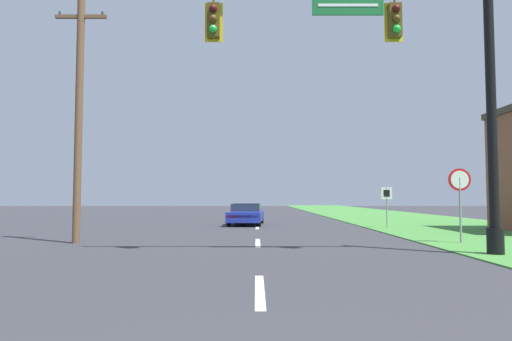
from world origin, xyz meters
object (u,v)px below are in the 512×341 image
object	(u,v)px
route_sign_post	(386,198)
utility_pole_near	(78,111)
signal_mast	(413,75)
stop_sign	(459,188)
car_ahead	(245,214)

from	to	relation	value
route_sign_post	utility_pole_near	xyz separation A→B (m)	(-12.75, -7.38, 3.03)
signal_mast	route_sign_post	size ratio (longest dim) A/B	4.44
stop_sign	utility_pole_near	distance (m)	13.33
stop_sign	signal_mast	bearing A→B (deg)	-129.83
route_sign_post	utility_pole_near	bearing A→B (deg)	-149.96
signal_mast	car_ahead	xyz separation A→B (m)	(-4.91, 13.74, -4.33)
car_ahead	utility_pole_near	bearing A→B (deg)	-118.18
signal_mast	utility_pole_near	xyz separation A→B (m)	(-10.51, 3.29, -0.38)
signal_mast	car_ahead	world-z (taller)	signal_mast
signal_mast	route_sign_post	bearing A→B (deg)	78.12
signal_mast	utility_pole_near	size ratio (longest dim) A/B	1.02
signal_mast	utility_pole_near	bearing A→B (deg)	162.62
car_ahead	utility_pole_near	xyz separation A→B (m)	(-5.60, -10.45, 3.95)
route_sign_post	utility_pole_near	distance (m)	15.04
stop_sign	route_sign_post	bearing A→B (deg)	92.22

